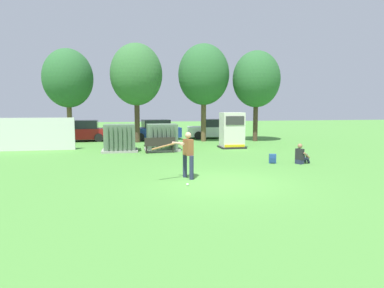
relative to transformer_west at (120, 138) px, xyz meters
name	(u,v)px	position (x,y,z in m)	size (l,w,h in m)	color
ground_plane	(222,183)	(3.76, -9.10, -0.79)	(96.00, 96.00, 0.00)	#51933D
fence_panel	(34,134)	(-5.17, 1.40, 0.21)	(4.80, 0.12, 2.00)	silver
transformer_west	(120,138)	(0.00, 0.00, 0.00)	(2.10, 1.70, 1.62)	#9E9B93
transformer_mid_west	(162,138)	(2.52, -0.08, 0.00)	(2.10, 1.70, 1.62)	#9E9B93
generator_enclosure	(232,130)	(7.11, 0.40, 0.35)	(1.60, 1.40, 2.30)	#262626
park_bench	(160,144)	(2.29, -1.17, -0.25)	(1.83, 0.60, 0.92)	#2D2823
batter	(187,153)	(2.66, -8.16, 0.19)	(1.58, 0.86, 1.74)	#282D4C
sports_ball	(187,185)	(2.49, -9.32, -0.74)	(0.09, 0.09, 0.09)	white
seated_spectator	(301,156)	(8.49, -5.98, -0.41)	(0.79, 0.65, 0.96)	#282D4C
backpack	(273,159)	(7.24, -5.61, -0.57)	(0.37, 0.33, 0.44)	#264C8C
tree_left	(68,79)	(-3.76, 5.70, 3.92)	(3.59, 3.59, 6.87)	brown
tree_center_left	(136,75)	(1.17, 4.96, 4.21)	(3.81, 3.81, 7.28)	#4C3828
tree_center_right	(204,75)	(6.20, 4.77, 4.27)	(3.86, 3.86, 7.37)	brown
tree_right	(256,79)	(10.21, 4.23, 3.95)	(3.61, 3.61, 6.91)	#4C3828
parked_car_leftmost	(82,131)	(-3.02, 6.67, -0.04)	(4.24, 2.01, 1.62)	maroon
parked_car_left_of_center	(155,130)	(2.59, 6.80, -0.04)	(4.40, 2.35, 1.62)	navy
parked_car_right_of_center	(213,129)	(7.54, 7.08, -0.04)	(4.34, 2.22, 1.62)	silver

